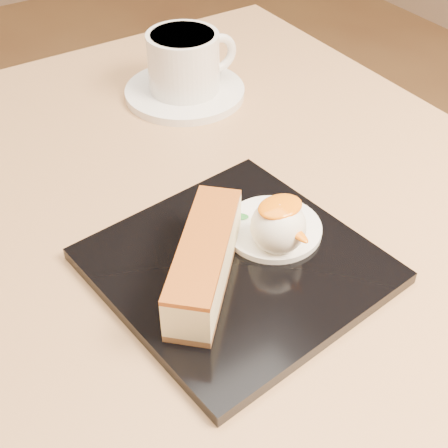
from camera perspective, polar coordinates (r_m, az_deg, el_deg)
table at (r=0.71m, az=-5.69°, el=-9.98°), size 0.80×0.80×0.72m
dessert_plate at (r=0.55m, az=1.13°, el=-3.83°), size 0.24×0.24×0.01m
cheesecake at (r=0.51m, az=-1.78°, el=-3.38°), size 0.12×0.13×0.05m
cream_smear at (r=0.57m, az=4.48°, el=-0.39°), size 0.09×0.09×0.01m
ice_cream_scoop at (r=0.54m, az=4.98°, el=-0.23°), size 0.05×0.05×0.05m
mango_sauce at (r=0.53m, az=5.15°, el=1.60°), size 0.04×0.03×0.01m
mint_sprig at (r=0.57m, az=0.66°, el=0.26°), size 0.04×0.03×0.00m
saucer at (r=0.80m, az=-3.60°, el=11.97°), size 0.15×0.15×0.01m
coffee_cup at (r=0.78m, az=-3.58°, el=14.69°), size 0.12×0.09×0.07m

